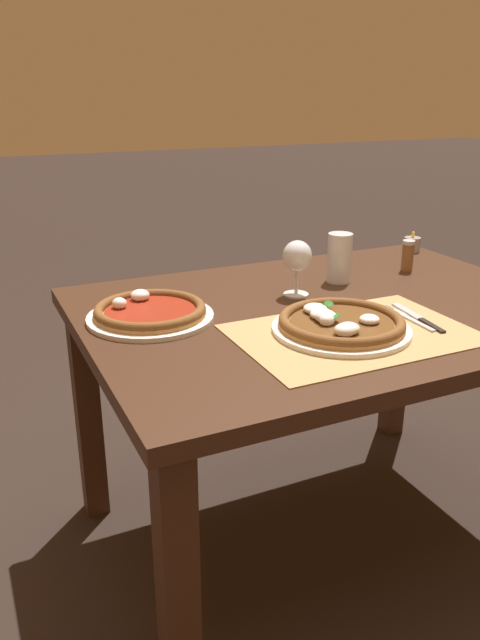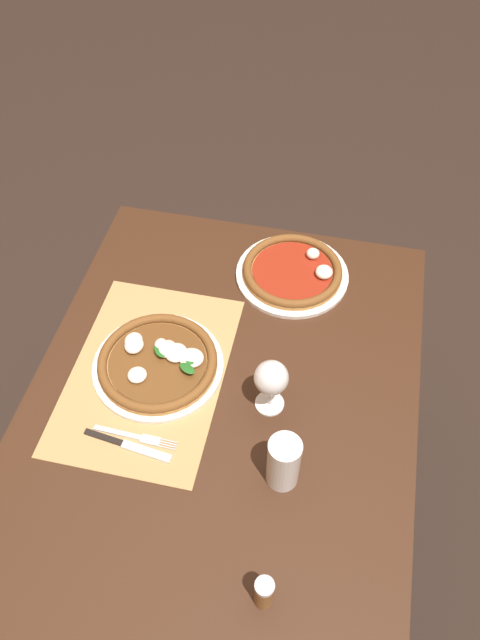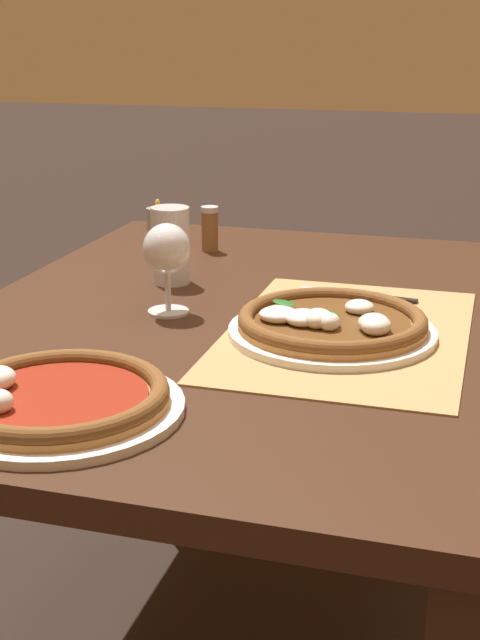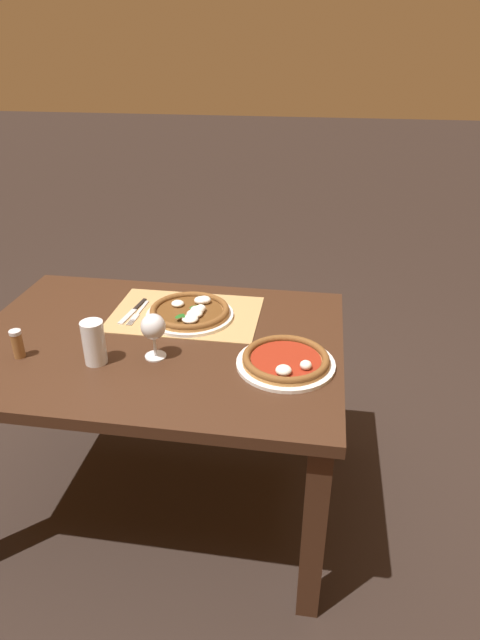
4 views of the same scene
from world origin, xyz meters
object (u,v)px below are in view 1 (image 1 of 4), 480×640
(pizza_far, at_px, (150,312))
(wine_glass, at_px, (297,258))
(pint_glass, at_px, (339,259))
(knife, at_px, (418,317))
(fork, at_px, (407,317))
(votive_candle, at_px, (412,245))
(pizza_near, at_px, (341,324))
(pepper_shaker, at_px, (408,255))

(pizza_far, bearing_deg, wine_glass, 1.65)
(pint_glass, height_order, knife, pint_glass)
(pint_glass, xyz_separation_m, fork, (-0.02, -0.34, -0.06))
(knife, relative_size, votive_candle, 2.99)
(pizza_near, distance_m, pizza_far, 0.47)
(wine_glass, distance_m, knife, 0.36)
(pizza_near, bearing_deg, pint_glass, 57.30)
(pizza_far, height_order, knife, pizza_far)
(fork, height_order, pepper_shaker, pepper_shaker)
(votive_candle, bearing_deg, pepper_shaker, -132.97)
(knife, height_order, votive_candle, votive_candle)
(pizza_near, xyz_separation_m, fork, (0.20, 0.01, -0.02))
(pizza_near, xyz_separation_m, pepper_shaker, (0.48, 0.36, 0.03))
(votive_candle, bearing_deg, pint_glass, -155.71)
(wine_glass, bearing_deg, knife, -58.84)
(knife, xyz_separation_m, votive_candle, (0.44, 0.55, 0.02))
(pizza_near, xyz_separation_m, pizza_far, (-0.38, 0.28, -0.00))
(pizza_far, height_order, fork, pizza_far)
(wine_glass, bearing_deg, fork, -61.51)
(votive_candle, bearing_deg, pizza_near, -140.37)
(pizza_near, relative_size, pizza_far, 1.03)
(pint_glass, distance_m, votive_candle, 0.48)
(votive_candle, xyz_separation_m, pepper_shaker, (-0.18, -0.19, 0.03))
(fork, relative_size, votive_candle, 2.78)
(knife, relative_size, pepper_shaker, 2.22)
(wine_glass, bearing_deg, pizza_near, -99.13)
(pizza_near, height_order, votive_candle, votive_candle)
(pint_glass, bearing_deg, knife, -89.97)
(pepper_shaker, bearing_deg, pizza_far, -174.65)
(pint_glass, bearing_deg, pizza_near, -122.70)
(pizza_far, xyz_separation_m, pepper_shaker, (0.86, 0.08, 0.03))
(pepper_shaker, bearing_deg, pint_glass, -178.20)
(knife, bearing_deg, pepper_shaker, 54.47)
(pint_glass, bearing_deg, wine_glass, -161.26)
(wine_glass, height_order, pepper_shaker, wine_glass)
(pizza_far, distance_m, fork, 0.64)
(votive_candle, bearing_deg, pizza_far, -165.47)
(knife, distance_m, votive_candle, 0.70)
(fork, xyz_separation_m, knife, (0.02, -0.01, 0.00))
(pint_glass, height_order, fork, pint_glass)
(pizza_near, xyz_separation_m, votive_candle, (0.66, 0.55, 0.00))
(knife, xyz_separation_m, pepper_shaker, (0.26, 0.36, 0.04))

